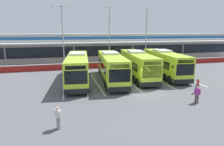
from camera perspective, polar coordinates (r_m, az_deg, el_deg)
name	(u,v)px	position (r m, az deg, el deg)	size (l,w,h in m)	color
ground_plane	(141,91)	(21.08, 8.87, -5.60)	(200.00, 200.00, 0.00)	#56565B
terminal_building	(98,46)	(46.10, -4.36, 8.24)	(70.00, 13.00, 6.00)	beige
red_barrier_wall	(110,65)	(34.35, -0.63, 2.61)	(60.00, 0.40, 1.10)	maroon
coach_bus_leftmost	(78,68)	(24.81, -10.46, 1.38)	(3.95, 12.34, 3.78)	#B7DB2D
coach_bus_left_centre	(111,67)	(25.12, -0.22, 1.73)	(3.95, 12.34, 3.78)	#B7DB2D
coach_bus_centre	(137,65)	(27.21, 7.75, 2.46)	(3.95, 12.34, 3.78)	#B7DB2D
coach_bus_right_centre	(164,64)	(29.26, 15.69, 2.82)	(3.95, 12.34, 3.78)	#B7DB2D
bay_stripe_far_west	(63,82)	(25.21, -14.71, -2.81)	(0.14, 13.00, 0.01)	silver
bay_stripe_west	(95,80)	(25.50, -5.24, -2.27)	(0.14, 13.00, 0.01)	silver
bay_stripe_mid_west	(124,78)	(26.47, 3.78, -1.69)	(0.14, 13.00, 0.01)	silver
bay_stripe_centre	(151,77)	(28.03, 11.96, -1.12)	(0.14, 13.00, 0.01)	silver
bay_stripe_mid_east	(176,75)	(30.11, 19.15, -0.61)	(0.14, 13.00, 0.01)	silver
pedestrian_with_handbag	(198,85)	(22.27, 24.80, -3.35)	(0.62, 0.50, 1.62)	#4C4238
pedestrian_in_dark_coat	(58,117)	(13.47, -16.23, -12.83)	(0.43, 0.46, 1.62)	slate
pedestrian_near_bin	(197,94)	(19.09, 24.67, -5.84)	(0.49, 0.42, 1.62)	#4C4238
lamp_post_west	(63,33)	(35.79, -14.89, 11.84)	(3.24, 0.28, 11.00)	#9E9EA3
lamp_post_centre	(109,33)	(35.91, -0.80, 12.25)	(3.24, 0.28, 11.00)	#9E9EA3
lamp_post_east	(146,33)	(38.51, 10.45, 12.08)	(3.24, 0.28, 11.00)	#9E9EA3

